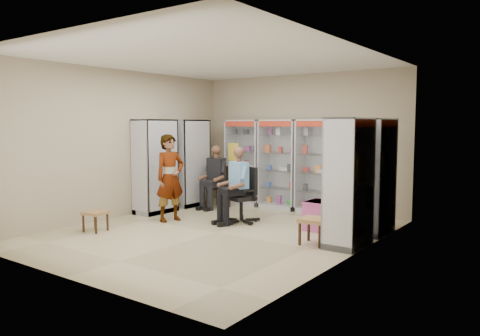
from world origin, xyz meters
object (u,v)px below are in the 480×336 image
Objects in this scene: cabinet_right_far at (374,176)px; cabinet_left_far at (190,163)px; pink_trunk at (323,216)px; standing_man at (170,178)px; cabinet_back_right at (318,166)px; woven_stool_a at (314,231)px; cabinet_back_left at (246,162)px; office_chair at (241,195)px; wooden_chair at (218,187)px; cabinet_back_mid at (280,164)px; woven_stool_b at (96,221)px; cabinet_right_near at (349,182)px; seated_shopkeeper at (240,188)px; cabinet_left_near at (155,166)px.

cabinet_left_far is at bearing 87.43° from cabinet_right_far.
standing_man reaches higher than pink_trunk.
cabinet_back_right is 3.66× the size of pink_trunk.
pink_trunk is 1.03m from woven_stool_a.
cabinet_back_left is 1.86× the size of office_chair.
cabinet_back_left reaches higher than pink_trunk.
wooden_chair is 3.08m from pink_trunk.
cabinet_left_far is at bearing 179.10° from office_chair.
cabinet_back_mid reaches higher than pink_trunk.
standing_man is at bearing 73.15° from woven_stool_b.
seated_shopkeeper is (-2.38, 0.40, -0.31)m from cabinet_right_near.
cabinet_right_far is 3.84m from wooden_chair.
standing_man is (0.87, -0.45, -0.15)m from cabinet_left_near.
woven_stool_a is (3.31, -1.73, -0.26)m from wooden_chair.
woven_stool_a is (3.99, -1.53, -0.79)m from cabinet_left_far.
cabinet_back_right is 1.00× the size of cabinet_left_far.
cabinet_right_near is at bearing -180.00° from cabinet_right_far.
pink_trunk is at bearing -57.81° from standing_man.
woven_stool_b is at bearing 124.66° from cabinet_right_far.
cabinet_back_left is at bearing 71.10° from wooden_chair.
cabinet_back_mid is 2.13× the size of wooden_chair.
cabinet_back_left reaches higher than woven_stool_a.
standing_man is (-1.21, -0.70, 0.31)m from office_chair.
cabinet_left_near is (-1.88, -2.03, 0.00)m from cabinet_back_mid.
cabinet_left_far is at bearing 180.00° from cabinet_left_near.
cabinet_back_mid is at bearing 0.00° from cabinet_back_left.
cabinet_right_near is at bearing 22.70° from woven_stool_b.
cabinet_left_near is 0.99m from standing_man.
cabinet_back_left is 4.03m from woven_stool_b.
cabinet_right_far is 1.46× the size of seated_shopkeeper.
cabinet_left_near is 1.17× the size of standing_man.
wooden_chair is 3.21m from woven_stool_b.
cabinet_back_right is 2.13× the size of wooden_chair.
woven_stool_b is 0.21× the size of standing_man.
cabinet_left_near is at bearing 87.43° from cabinet_right_near.
cabinet_right_far is 1.86× the size of office_chair.
woven_stool_b is (-1.65, -2.09, -0.50)m from seated_shopkeeper.
woven_stool_a is 1.17× the size of woven_stool_b.
woven_stool_b is at bearing -107.00° from seated_shopkeeper.
office_chair is 0.16m from seated_shopkeeper.
cabinet_left_far is 3.66× the size of pink_trunk.
cabinet_left_far reaches higher than standing_man.
cabinet_left_far is 3.78m from pink_trunk.
cabinet_back_mid is at bearing 69.70° from woven_stool_b.
cabinet_right_far reaches higher than office_chair.
cabinet_right_far is 2.51m from office_chair.
office_chair is at bearing -47.36° from standing_man.
cabinet_back_mid is at bearing 180.00° from cabinet_back_right.
standing_man is (-3.59, -1.35, -0.15)m from cabinet_right_far.
cabinet_back_right is at bearing 115.23° from woven_stool_a.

